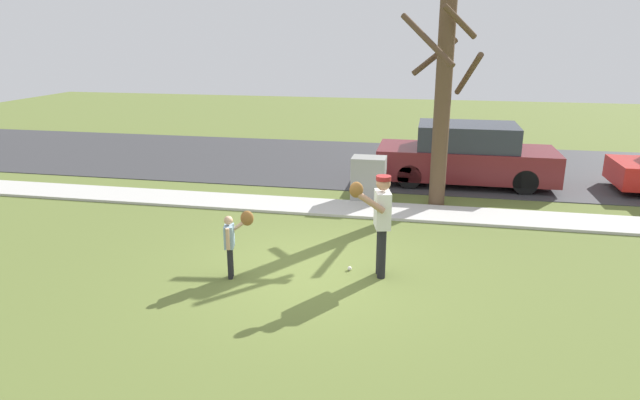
% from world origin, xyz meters
% --- Properties ---
extents(ground_plane, '(48.00, 48.00, 0.00)m').
position_xyz_m(ground_plane, '(0.00, 3.50, 0.00)').
color(ground_plane, olive).
extents(sidewalk_strip, '(36.00, 1.20, 0.06)m').
position_xyz_m(sidewalk_strip, '(0.00, 3.60, 0.03)').
color(sidewalk_strip, beige).
rests_on(sidewalk_strip, ground).
extents(road_surface, '(36.00, 6.80, 0.02)m').
position_xyz_m(road_surface, '(0.00, 8.60, 0.01)').
color(road_surface, '#38383A').
rests_on(road_surface, ground).
extents(person_adult, '(0.68, 0.75, 1.75)m').
position_xyz_m(person_adult, '(1.05, 0.03, 1.09)').
color(person_adult, black).
rests_on(person_adult, ground).
extents(person_child, '(0.47, 0.51, 1.12)m').
position_xyz_m(person_child, '(-1.32, -0.47, 0.72)').
color(person_child, black).
rests_on(person_child, ground).
extents(baseball, '(0.07, 0.07, 0.07)m').
position_xyz_m(baseball, '(0.54, 0.16, 0.04)').
color(baseball, white).
rests_on(baseball, ground).
extents(utility_cabinet, '(0.82, 0.60, 1.09)m').
position_xyz_m(utility_cabinet, '(0.36, 4.45, 0.55)').
color(utility_cabinet, gray).
rests_on(utility_cabinet, ground).
extents(street_tree_near, '(1.84, 1.88, 4.72)m').
position_xyz_m(street_tree_near, '(2.02, 4.40, 2.52)').
color(street_tree_near, brown).
rests_on(street_tree_near, ground).
extents(parked_suv_maroon, '(4.70, 1.90, 1.63)m').
position_xyz_m(parked_suv_maroon, '(2.76, 6.59, 0.79)').
color(parked_suv_maroon, maroon).
rests_on(parked_suv_maroon, road_surface).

